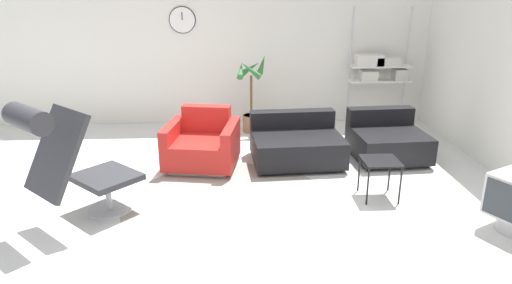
{
  "coord_description": "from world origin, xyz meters",
  "views": [
    {
      "loc": [
        -0.11,
        -4.45,
        2.21
      ],
      "look_at": [
        0.13,
        0.36,
        0.55
      ],
      "focal_mm": 32.0,
      "sensor_mm": 36.0,
      "label": 1
    }
  ],
  "objects_px": {
    "couch_low": "(296,145)",
    "potted_plant": "(252,100)",
    "lounge_chair": "(66,154)",
    "side_table": "(380,165)",
    "shelf_unit": "(379,68)",
    "armchair_red": "(203,145)",
    "couch_second": "(387,141)"
  },
  "relations": [
    {
      "from": "potted_plant",
      "to": "lounge_chair",
      "type": "bearing_deg",
      "value": -122.38
    },
    {
      "from": "shelf_unit",
      "to": "lounge_chair",
      "type": "bearing_deg",
      "value": -140.82
    },
    {
      "from": "side_table",
      "to": "potted_plant",
      "type": "xyz_separation_m",
      "value": [
        -1.29,
        2.45,
        0.13
      ]
    },
    {
      "from": "lounge_chair",
      "to": "side_table",
      "type": "relative_size",
      "value": 2.84
    },
    {
      "from": "lounge_chair",
      "to": "potted_plant",
      "type": "bearing_deg",
      "value": 100.82
    },
    {
      "from": "potted_plant",
      "to": "couch_second",
      "type": "bearing_deg",
      "value": -35.52
    },
    {
      "from": "lounge_chair",
      "to": "armchair_red",
      "type": "distance_m",
      "value": 1.93
    },
    {
      "from": "lounge_chair",
      "to": "shelf_unit",
      "type": "bearing_deg",
      "value": 82.39
    },
    {
      "from": "lounge_chair",
      "to": "armchair_red",
      "type": "bearing_deg",
      "value": 95.4
    },
    {
      "from": "potted_plant",
      "to": "shelf_unit",
      "type": "height_order",
      "value": "shelf_unit"
    },
    {
      "from": "shelf_unit",
      "to": "side_table",
      "type": "bearing_deg",
      "value": -105.93
    },
    {
      "from": "lounge_chair",
      "to": "couch_second",
      "type": "height_order",
      "value": "lounge_chair"
    },
    {
      "from": "lounge_chair",
      "to": "armchair_red",
      "type": "xyz_separation_m",
      "value": [
        1.15,
        1.48,
        -0.46
      ]
    },
    {
      "from": "lounge_chair",
      "to": "couch_low",
      "type": "height_order",
      "value": "lounge_chair"
    },
    {
      "from": "lounge_chair",
      "to": "side_table",
      "type": "height_order",
      "value": "lounge_chair"
    },
    {
      "from": "lounge_chair",
      "to": "couch_low",
      "type": "distance_m",
      "value": 2.86
    },
    {
      "from": "couch_low",
      "to": "lounge_chair",
      "type": "bearing_deg",
      "value": 29.53
    },
    {
      "from": "armchair_red",
      "to": "lounge_chair",
      "type": "bearing_deg",
      "value": 61.34
    },
    {
      "from": "couch_low",
      "to": "potted_plant",
      "type": "xyz_separation_m",
      "value": [
        -0.53,
        1.35,
        0.28
      ]
    },
    {
      "from": "couch_low",
      "to": "couch_second",
      "type": "xyz_separation_m",
      "value": [
        1.24,
        0.09,
        -0.0
      ]
    },
    {
      "from": "lounge_chair",
      "to": "couch_low",
      "type": "relative_size",
      "value": 1.04
    },
    {
      "from": "couch_low",
      "to": "couch_second",
      "type": "distance_m",
      "value": 1.24
    },
    {
      "from": "lounge_chair",
      "to": "shelf_unit",
      "type": "height_order",
      "value": "shelf_unit"
    },
    {
      "from": "potted_plant",
      "to": "shelf_unit",
      "type": "bearing_deg",
      "value": 7.98
    },
    {
      "from": "armchair_red",
      "to": "couch_low",
      "type": "distance_m",
      "value": 1.21
    },
    {
      "from": "couch_low",
      "to": "side_table",
      "type": "height_order",
      "value": "couch_low"
    },
    {
      "from": "potted_plant",
      "to": "shelf_unit",
      "type": "relative_size",
      "value": 0.66
    },
    {
      "from": "side_table",
      "to": "potted_plant",
      "type": "relative_size",
      "value": 0.35
    },
    {
      "from": "couch_low",
      "to": "potted_plant",
      "type": "distance_m",
      "value": 1.48
    },
    {
      "from": "armchair_red",
      "to": "side_table",
      "type": "xyz_separation_m",
      "value": [
        1.97,
        -1.04,
        0.12
      ]
    },
    {
      "from": "couch_second",
      "to": "side_table",
      "type": "bearing_deg",
      "value": 64.71
    },
    {
      "from": "armchair_red",
      "to": "potted_plant",
      "type": "bearing_deg",
      "value": -106.72
    }
  ]
}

